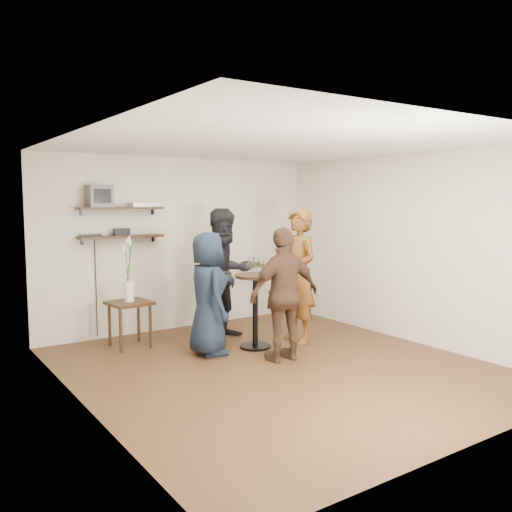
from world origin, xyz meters
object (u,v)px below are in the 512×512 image
at_px(person_brown, 285,294).
at_px(person_navy, 208,294).
at_px(person_plaid, 298,276).
at_px(dvd_deck, 143,205).
at_px(person_dark, 225,274).
at_px(crt_monitor, 99,196).
at_px(drinks_table, 255,301).
at_px(radio, 122,232).
at_px(side_table, 129,309).

bearing_deg(person_brown, person_navy, -47.82).
relative_size(person_plaid, person_brown, 1.13).
distance_m(dvd_deck, person_dark, 1.54).
relative_size(crt_monitor, drinks_table, 0.32).
relative_size(radio, drinks_table, 0.22).
height_order(crt_monitor, dvd_deck, crt_monitor).
relative_size(side_table, person_brown, 0.38).
bearing_deg(drinks_table, person_brown, -92.12).
height_order(radio, side_table, radio).
height_order(person_dark, person_brown, person_dark).
distance_m(drinks_table, person_plaid, 0.73).
xyz_separation_m(person_dark, person_brown, (0.03, -1.34, -0.10)).
bearing_deg(dvd_deck, crt_monitor, 180.00).
height_order(dvd_deck, drinks_table, dvd_deck).
bearing_deg(person_plaid, person_brown, -42.89).
distance_m(radio, person_navy, 1.69).
bearing_deg(crt_monitor, person_plaid, -35.17).
xyz_separation_m(radio, drinks_table, (1.26, -1.50, -0.88)).
bearing_deg(side_table, crt_monitor, 110.38).
bearing_deg(drinks_table, person_dark, 94.80).
height_order(dvd_deck, radio, dvd_deck).
height_order(crt_monitor, radio, crt_monitor).
distance_m(radio, person_brown, 2.59).
height_order(crt_monitor, drinks_table, crt_monitor).
distance_m(side_table, person_plaid, 2.33).
distance_m(dvd_deck, person_navy, 1.81).
bearing_deg(dvd_deck, person_navy, -79.65).
height_order(dvd_deck, person_navy, dvd_deck).
relative_size(crt_monitor, side_table, 0.52).
relative_size(crt_monitor, dvd_deck, 0.80).
distance_m(person_plaid, person_brown, 0.92).
xyz_separation_m(dvd_deck, drinks_table, (0.92, -1.50, -1.26)).
xyz_separation_m(person_plaid, person_navy, (-1.33, 0.16, -0.14)).
relative_size(radio, side_table, 0.36).
distance_m(side_table, person_navy, 1.16).
bearing_deg(person_brown, drinks_table, -90.00).
bearing_deg(person_dark, radio, 140.57).
bearing_deg(crt_monitor, radio, 0.00).
xyz_separation_m(crt_monitor, person_navy, (0.90, -1.41, -1.23)).
bearing_deg(person_navy, person_dark, -38.72).
distance_m(person_plaid, person_navy, 1.35).
xyz_separation_m(radio, person_navy, (0.59, -1.41, -0.73)).
xyz_separation_m(radio, person_dark, (1.20, -0.83, -0.59)).
relative_size(person_plaid, person_dark, 1.00).
bearing_deg(person_dark, person_plaid, -50.57).
bearing_deg(person_navy, dvd_deck, 18.11).
height_order(drinks_table, person_navy, person_navy).
xyz_separation_m(dvd_deck, person_navy, (0.26, -1.41, -1.11)).
distance_m(dvd_deck, person_plaid, 2.44).
distance_m(person_navy, person_brown, 1.00).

